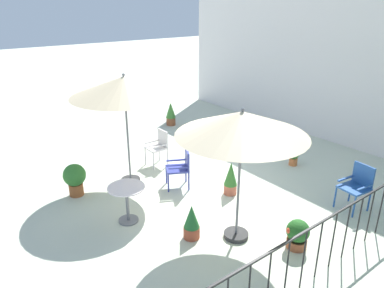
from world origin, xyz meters
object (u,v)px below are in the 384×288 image
(patio_umbrella_0, at_px, (242,125))
(cafe_table_0, at_px, (127,197))
(patio_umbrella_1, at_px, (124,87))
(potted_plant_4, at_px, (171,113))
(patio_chair_0, at_px, (222,126))
(potted_plant_3, at_px, (297,234))
(patio_chair_2, at_px, (357,184))
(potted_plant_1, at_px, (75,178))
(potted_plant_2, at_px, (192,222))
(potted_plant_5, at_px, (294,157))
(potted_plant_0, at_px, (231,178))
(patio_chair_3, at_px, (181,166))
(patio_chair_1, at_px, (159,145))

(patio_umbrella_0, xyz_separation_m, cafe_table_0, (-1.63, -1.28, -1.61))
(patio_umbrella_1, bearing_deg, potted_plant_4, 132.72)
(patio_chair_0, bearing_deg, potted_plant_3, -27.66)
(patio_umbrella_0, distance_m, patio_chair_2, 3.12)
(patio_umbrella_1, distance_m, potted_plant_1, 2.22)
(potted_plant_2, bearing_deg, potted_plant_5, 102.13)
(potted_plant_4, bearing_deg, potted_plant_0, -19.58)
(patio_chair_3, bearing_deg, cafe_table_0, -72.35)
(patio_umbrella_0, xyz_separation_m, patio_chair_2, (0.76, 2.59, -1.57))
(patio_chair_3, bearing_deg, patio_umbrella_0, -9.12)
(patio_chair_2, bearing_deg, potted_plant_1, -132.88)
(cafe_table_0, bearing_deg, patio_chair_0, 115.67)
(potted_plant_1, bearing_deg, potted_plant_4, 121.94)
(cafe_table_0, xyz_separation_m, potted_plant_1, (-1.59, -0.41, -0.10))
(patio_chair_3, relative_size, potted_plant_3, 1.67)
(patio_chair_3, xyz_separation_m, potted_plant_1, (-1.07, -2.04, -0.09))
(cafe_table_0, relative_size, potted_plant_3, 1.40)
(potted_plant_2, bearing_deg, potted_plant_3, 43.44)
(patio_chair_1, distance_m, potted_plant_1, 2.33)
(patio_chair_0, relative_size, patio_chair_1, 0.96)
(patio_umbrella_0, xyz_separation_m, potted_plant_5, (-1.32, 3.32, -1.89))
(patio_chair_3, bearing_deg, potted_plant_0, 34.89)
(patio_chair_0, distance_m, patio_chair_2, 4.45)
(potted_plant_5, bearing_deg, patio_chair_0, -171.82)
(potted_plant_2, bearing_deg, patio_chair_1, 157.31)
(patio_chair_3, bearing_deg, potted_plant_5, 74.48)
(patio_umbrella_0, distance_m, potted_plant_5, 4.04)
(cafe_table_0, bearing_deg, potted_plant_3, 37.38)
(patio_chair_2, relative_size, potted_plant_4, 1.18)
(patio_chair_1, distance_m, potted_plant_2, 3.27)
(patio_chair_1, bearing_deg, potted_plant_4, 140.06)
(patio_chair_1, bearing_deg, patio_umbrella_0, -10.02)
(patio_umbrella_0, height_order, potted_plant_0, patio_umbrella_0)
(potted_plant_2, bearing_deg, potted_plant_4, 148.75)
(patio_chair_0, bearing_deg, patio_chair_2, -5.02)
(patio_chair_3, distance_m, potted_plant_5, 3.10)
(potted_plant_1, xyz_separation_m, potted_plant_2, (2.75, 1.05, -0.10))
(patio_umbrella_0, distance_m, cafe_table_0, 2.63)
(patio_chair_0, bearing_deg, potted_plant_5, 8.18)
(potted_plant_3, bearing_deg, potted_plant_4, 163.03)
(patio_chair_1, height_order, patio_chair_3, patio_chair_1)
(patio_umbrella_0, xyz_separation_m, patio_umbrella_1, (-3.04, -0.46, 0.13))
(potted_plant_5, bearing_deg, patio_chair_3, -105.52)
(patio_chair_2, bearing_deg, potted_plant_5, 160.72)
(potted_plant_1, bearing_deg, patio_chair_3, 62.29)
(patio_chair_3, bearing_deg, patio_chair_1, 168.54)
(potted_plant_0, height_order, potted_plant_2, potted_plant_0)
(patio_chair_0, bearing_deg, potted_plant_2, -48.48)
(patio_umbrella_1, xyz_separation_m, potted_plant_5, (1.72, 3.78, -2.02))
(patio_umbrella_0, distance_m, potted_plant_4, 6.74)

